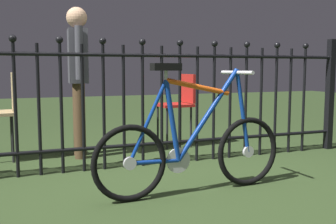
% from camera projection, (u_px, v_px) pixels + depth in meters
% --- Properties ---
extents(ground_plane, '(20.00, 20.00, 0.00)m').
position_uv_depth(ground_plane, '(174.00, 188.00, 2.99)').
color(ground_plane, '#2E4120').
extents(iron_fence, '(4.40, 0.07, 1.21)m').
position_uv_depth(iron_fence, '(133.00, 100.00, 3.58)').
color(iron_fence, black).
rests_on(iron_fence, ground).
extents(bicycle, '(1.47, 0.40, 0.93)m').
position_uv_depth(bicycle, '(192.00, 148.00, 2.84)').
color(bicycle, black).
rests_on(bicycle, ground).
extents(chair_red, '(0.37, 0.37, 0.83)m').
position_uv_depth(chair_red, '(180.00, 101.00, 4.58)').
color(chair_red, black).
rests_on(chair_red, ground).
extents(chair_tan, '(0.41, 0.41, 0.85)m').
position_uv_depth(chair_tan, '(2.00, 107.00, 3.86)').
color(chair_tan, black).
rests_on(chair_tan, ground).
extents(person_visitor, '(0.20, 0.47, 1.49)m').
position_uv_depth(person_visitor, '(78.00, 70.00, 3.96)').
color(person_visitor, '#4C3823').
rests_on(person_visitor, ground).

